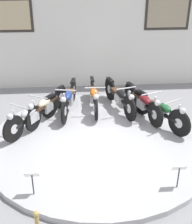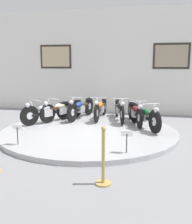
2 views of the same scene
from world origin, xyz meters
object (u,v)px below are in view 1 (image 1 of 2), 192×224
object	(u,v)px
motorcycle_blue	(69,98)
motorcycle_orange	(94,96)
motorcycle_cream	(47,105)
motorcycle_maroon	(143,102)
motorcycle_black	(120,97)
info_placard_front_left	(32,178)
motorcycle_silver	(32,115)
motorcycle_green	(160,110)
info_placard_front_centre	(179,171)

from	to	relation	value
motorcycle_blue	motorcycle_orange	world-z (taller)	motorcycle_blue
motorcycle_cream	motorcycle_maroon	size ratio (longest dim) A/B	0.93
motorcycle_black	info_placard_front_left	xyz separation A→B (m)	(-2.01, -3.24, -0.03)
motorcycle_cream	motorcycle_blue	distance (m)	0.67
motorcycle_silver	motorcycle_black	distance (m)	2.44
motorcycle_black	motorcycle_green	size ratio (longest dim) A/B	1.10
motorcycle_orange	motorcycle_maroon	distance (m)	1.34
info_placard_front_centre	motorcycle_black	bearing A→B (deg)	100.82
info_placard_front_centre	motorcycle_cream	bearing A→B (deg)	131.73
motorcycle_cream	motorcycle_blue	size ratio (longest dim) A/B	0.90
motorcycle_cream	motorcycle_maroon	xyz separation A→B (m)	(2.50, -0.00, 0.01)
motorcycle_blue	motorcycle_green	xyz separation A→B (m)	(2.27, -0.89, 0.00)
motorcycle_cream	info_placard_front_centre	bearing A→B (deg)	-48.27
motorcycle_cream	info_placard_front_centre	world-z (taller)	motorcycle_cream
motorcycle_cream	info_placard_front_left	bearing A→B (deg)	-91.15
info_placard_front_left	info_placard_front_centre	size ratio (longest dim) A/B	1.00
motorcycle_black	info_placard_front_left	bearing A→B (deg)	-121.74
info_placard_front_centre	motorcycle_orange	bearing A→B (deg)	111.28
motorcycle_orange	motorcycle_green	bearing A→B (deg)	-32.84
motorcycle_green	info_placard_front_centre	bearing A→B (deg)	-96.35
motorcycle_black	motorcycle_silver	bearing A→B (deg)	-158.62
motorcycle_green	info_placard_front_left	bearing A→B (deg)	-140.82
motorcycle_orange	motorcycle_black	distance (m)	0.70
motorcycle_silver	motorcycle_maroon	size ratio (longest dim) A/B	0.87
motorcycle_silver	info_placard_front_centre	xyz separation A→B (m)	(2.89, -2.35, -0.02)
motorcycle_orange	motorcycle_maroon	world-z (taller)	motorcycle_maroon
motorcycle_cream	motorcycle_orange	bearing A→B (deg)	21.32
motorcycle_cream	motorcycle_orange	xyz separation A→B (m)	(1.26, 0.49, 0.01)
motorcycle_silver	motorcycle_orange	distance (m)	1.88
motorcycle_blue	motorcycle_maroon	xyz separation A→B (m)	(1.94, -0.36, -0.01)
info_placard_front_centre	info_placard_front_left	bearing A→B (deg)	180.00
motorcycle_black	motorcycle_orange	bearing A→B (deg)	169.66
motorcycle_orange	info_placard_front_centre	size ratio (longest dim) A/B	3.90
info_placard_front_left	motorcycle_maroon	bearing A→B (deg)	48.34
motorcycle_black	info_placard_front_left	world-z (taller)	motorcycle_black
motorcycle_black	info_placard_front_centre	bearing A→B (deg)	-79.18
motorcycle_blue	motorcycle_maroon	size ratio (longest dim) A/B	1.03
motorcycle_silver	info_placard_front_centre	bearing A→B (deg)	-39.14
motorcycle_silver	motorcycle_black	world-z (taller)	motorcycle_black
motorcycle_silver	motorcycle_blue	world-z (taller)	motorcycle_blue
motorcycle_blue	motorcycle_orange	bearing A→B (deg)	10.49
motorcycle_cream	motorcycle_green	distance (m)	2.88
motorcycle_silver	motorcycle_blue	bearing A→B (deg)	44.98
motorcycle_green	info_placard_front_left	distance (m)	3.73
motorcycle_silver	motorcycle_maroon	bearing A→B (deg)	10.52
motorcycle_maroon	motorcycle_green	xyz separation A→B (m)	(0.33, -0.53, 0.01)
motorcycle_black	motorcycle_maroon	xyz separation A→B (m)	(0.56, -0.36, -0.01)
motorcycle_orange	info_placard_front_left	distance (m)	3.62
motorcycle_silver	motorcycle_cream	world-z (taller)	motorcycle_silver
motorcycle_maroon	motorcycle_green	size ratio (longest dim) A/B	1.08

